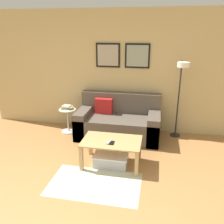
{
  "coord_description": "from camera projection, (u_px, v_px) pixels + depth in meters",
  "views": [
    {
      "loc": [
        1.04,
        -1.8,
        2.15
      ],
      "look_at": [
        0.32,
        1.83,
        0.85
      ],
      "focal_mm": 38.0,
      "sensor_mm": 36.0,
      "label": 1
    }
  ],
  "objects": [
    {
      "name": "side_table",
      "position": [
        68.0,
        118.0,
        5.16
      ],
      "size": [
        0.37,
        0.37,
        0.52
      ],
      "color": "silver",
      "rests_on": "ground_plane"
    },
    {
      "name": "area_rug",
      "position": [
        95.0,
        184.0,
        3.47
      ],
      "size": [
        1.34,
        0.8,
        0.01
      ],
      "primitive_type": "cube",
      "color": "#B2B79E",
      "rests_on": "ground_plane"
    },
    {
      "name": "couch",
      "position": [
        118.0,
        122.0,
        4.95
      ],
      "size": [
        1.69,
        0.86,
        0.87
      ],
      "color": "brown",
      "rests_on": "ground_plane"
    },
    {
      "name": "cell_phone",
      "position": [
        112.0,
        143.0,
        3.75
      ],
      "size": [
        0.07,
        0.14,
        0.01
      ],
      "primitive_type": "cube",
      "rotation": [
        0.0,
        0.0,
        0.01
      ],
      "color": "black",
      "rests_on": "coffee_table"
    },
    {
      "name": "book_stack",
      "position": [
        67.0,
        107.0,
        5.1
      ],
      "size": [
        0.25,
        0.19,
        0.08
      ],
      "color": "#D8C666",
      "rests_on": "side_table"
    },
    {
      "name": "wall_back",
      "position": [
        110.0,
        72.0,
        5.09
      ],
      "size": [
        5.6,
        0.09,
        2.55
      ],
      "color": "tan",
      "rests_on": "ground_plane"
    },
    {
      "name": "remote_control",
      "position": [
        109.0,
        142.0,
        3.75
      ],
      "size": [
        0.07,
        0.16,
        0.02
      ],
      "primitive_type": "cube",
      "rotation": [
        0.0,
        0.0,
        -0.23
      ],
      "color": "#99999E",
      "rests_on": "coffee_table"
    },
    {
      "name": "coffee_table",
      "position": [
        112.0,
        145.0,
        3.87
      ],
      "size": [
        0.95,
        0.6,
        0.44
      ],
      "color": "tan",
      "rests_on": "ground_plane"
    },
    {
      "name": "storage_bin",
      "position": [
        111.0,
        159.0,
        3.94
      ],
      "size": [
        0.56,
        0.38,
        0.2
      ],
      "color": "#B2B2B7",
      "rests_on": "ground_plane"
    },
    {
      "name": "floor_lamp",
      "position": [
        181.0,
        82.0,
        4.45
      ],
      "size": [
        0.22,
        0.55,
        1.59
      ],
      "color": "black",
      "rests_on": "ground_plane"
    }
  ]
}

